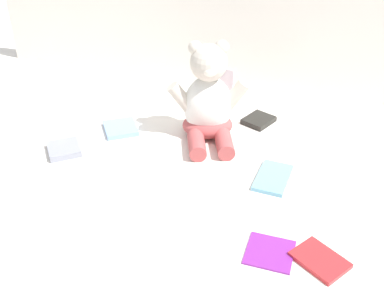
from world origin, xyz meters
TOP-DOWN VIEW (x-y plane):
  - ground_plane at (0.00, 0.00)m, footprint 3.20×3.20m
  - backdrop_drape at (0.00, 0.48)m, footprint 1.87×0.03m
  - teddy_bear at (-0.03, 0.11)m, footprint 0.24×0.24m
  - book_case_0 at (-0.04, 0.31)m, footprint 0.09×0.03m
  - book_case_1 at (0.10, 0.23)m, footprint 0.11×0.11m
  - book_case_2 at (0.19, -0.05)m, footprint 0.09×0.14m
  - book_case_3 at (-0.39, -0.10)m, footprint 0.12×0.12m
  - book_case_4 at (0.23, -0.31)m, footprint 0.10×0.10m
  - book_case_5 at (0.33, -0.31)m, footprint 0.13×0.13m
  - book_case_6 at (-0.29, 0.06)m, footprint 0.13×0.14m

SIDE VIEW (x-z plane):
  - ground_plane at x=0.00m, z-range 0.00..0.00m
  - book_case_4 at x=0.23m, z-range 0.00..0.01m
  - book_case_5 at x=0.33m, z-range 0.00..0.01m
  - book_case_2 at x=0.19m, z-range 0.00..0.01m
  - book_case_6 at x=-0.29m, z-range 0.00..0.01m
  - book_case_1 at x=0.10m, z-range 0.00..0.02m
  - book_case_3 at x=-0.39m, z-range 0.00..0.02m
  - book_case_0 at x=-0.04m, z-range 0.00..0.13m
  - teddy_bear at x=-0.03m, z-range -0.04..0.25m
  - backdrop_drape at x=0.00m, z-range 0.00..0.60m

